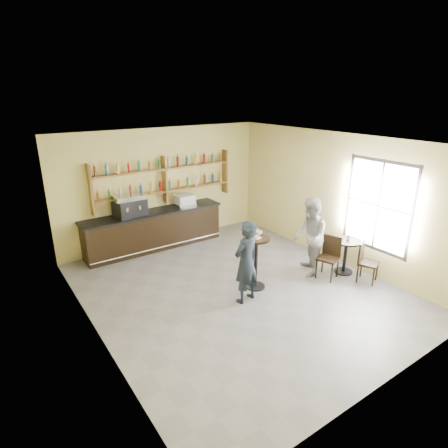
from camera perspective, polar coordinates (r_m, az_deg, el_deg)
floor at (r=8.35m, az=2.01°, el=-9.91°), size 7.00×7.00×0.00m
ceiling at (r=7.31m, az=2.31°, el=12.42°), size 7.00×7.00×0.00m
wall_back at (r=10.58m, az=-9.26°, el=5.67°), size 7.00×0.00×7.00m
wall_front at (r=5.54m, az=24.58°, el=-9.46°), size 7.00×0.00×7.00m
wall_left at (r=6.48m, az=-19.76°, el=-4.50°), size 0.00×7.00×7.00m
wall_right at (r=9.70m, az=16.57°, el=3.80°), size 0.00×7.00×7.00m
window_pane at (r=9.00m, az=22.46°, el=2.56°), size 0.00×2.00×2.00m
window_frame at (r=9.00m, az=22.44°, el=2.55°), size 0.04×1.70×2.10m
shelf_unit at (r=10.42m, az=-9.01°, el=6.65°), size 4.00×0.26×1.40m
liquor_bottles at (r=10.38m, az=-9.06°, el=7.56°), size 3.68×0.10×1.00m
bar_counter at (r=10.40m, az=-10.57°, el=-0.88°), size 3.88×0.76×1.05m
espresso_machine at (r=9.92m, az=-14.16°, el=2.74°), size 0.85×0.62×0.56m
pastry_case at (r=10.59m, az=-5.98°, el=3.61°), size 0.56×0.46×0.31m
pedestal_table at (r=8.20m, az=4.88°, el=-5.93°), size 0.66×0.66×1.18m
napkin at (r=7.96m, az=5.00°, el=-2.10°), size 0.20×0.20×0.00m
donut at (r=7.96m, az=5.10°, el=-1.97°), size 0.13×0.13×0.04m
cup_pedestal at (r=8.10m, az=5.33°, el=-1.33°), size 0.14×0.14×0.11m
man_main at (r=7.56m, az=3.38°, el=-5.86°), size 0.70×0.53×1.74m
cafe_table at (r=9.35m, az=17.95°, el=-4.70°), size 0.87×0.87×0.83m
cup_cafe at (r=9.21m, az=18.45°, el=-1.98°), size 0.12×0.12×0.10m
chair_west at (r=8.94m, az=15.56°, el=-5.02°), size 0.55×0.55×0.99m
chair_south at (r=9.05m, az=21.15°, el=-5.53°), size 0.53×0.53×0.94m
patron_second at (r=8.88m, az=12.92°, el=-1.94°), size 1.09×1.14×1.85m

